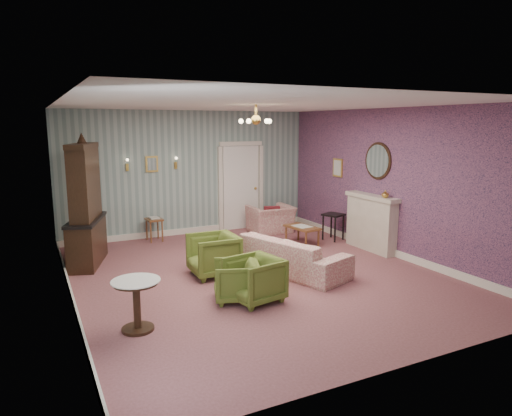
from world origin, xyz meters
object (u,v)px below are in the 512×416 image
wingback_chair (271,215)px  side_table_black (333,227)px  olive_chair_a (254,277)px  olive_chair_b (236,279)px  fireplace (371,223)px  dresser (85,201)px  coffee_table (302,235)px  olive_chair_c (213,253)px  sofa_chintz (289,248)px  pedestal_table (137,305)px

wingback_chair → side_table_black: size_ratio=1.64×
olive_chair_a → olive_chair_b: (-0.22, 0.16, -0.04)m
wingback_chair → olive_chair_a: bearing=59.9°
fireplace → wingback_chair: bearing=115.6°
dresser → fireplace: size_ratio=1.70×
coffee_table → olive_chair_a: bearing=-133.7°
olive_chair_c → side_table_black: bearing=110.6°
olive_chair_a → sofa_chintz: bearing=119.3°
dresser → coffee_table: 4.50m
olive_chair_b → wingback_chair: 4.44m
olive_chair_b → side_table_black: size_ratio=1.09×
olive_chair_c → side_table_black: 3.50m
fireplace → coffee_table: 1.50m
side_table_black → pedestal_table: 5.68m
olive_chair_b → fireplace: (3.64, 1.32, 0.25)m
coffee_table → olive_chair_c: bearing=-156.1°
olive_chair_c → coffee_table: bearing=116.0°
wingback_chair → dresser: (-4.28, -0.75, 0.76)m
sofa_chintz → coffee_table: bearing=-58.0°
olive_chair_b → side_table_black: (3.43, 2.35, -0.03)m
olive_chair_c → sofa_chintz: sofa_chintz is taller
wingback_chair → pedestal_table: (-4.07, -4.03, -0.10)m
pedestal_table → side_table_black: bearing=28.8°
sofa_chintz → coffee_table: 1.96m
olive_chair_c → dresser: (-1.86, 1.66, 0.79)m
side_table_black → olive_chair_c: bearing=-161.4°
olive_chair_b → fireplace: bearing=129.9°
sofa_chintz → dresser: dresser is taller
olive_chair_c → fireplace: 3.53m
wingback_chair → coffee_table: 1.33m
side_table_black → pedestal_table: (-4.98, -2.73, 0.03)m
olive_chair_a → olive_chair_b: 0.27m
fireplace → olive_chair_c: bearing=-178.5°
coffee_table → olive_chair_b: bearing=-138.1°
olive_chair_a → olive_chair_c: size_ratio=0.92×
sofa_chintz → wingback_chair: (1.14, 2.82, 0.01)m
olive_chair_a → coffee_table: size_ratio=0.93×
fireplace → coffee_table: bearing=135.6°
fireplace → pedestal_table: 5.47m
olive_chair_c → wingback_chair: size_ratio=0.80×
olive_chair_b → coffee_table: bearing=151.8°
dresser → coffee_table: dresser is taller
olive_chair_c → sofa_chintz: size_ratio=0.37×
sofa_chintz → pedestal_table: (-2.93, -1.20, -0.09)m
olive_chair_b → olive_chair_a: bearing=73.1°
wingback_chair → dresser: size_ratio=0.42×
fireplace → side_table_black: size_ratio=2.31×
wingback_chair → dresser: bearing=11.1°
fireplace → olive_chair_b: bearing=-160.0°
olive_chair_c → dresser: bearing=-129.8°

